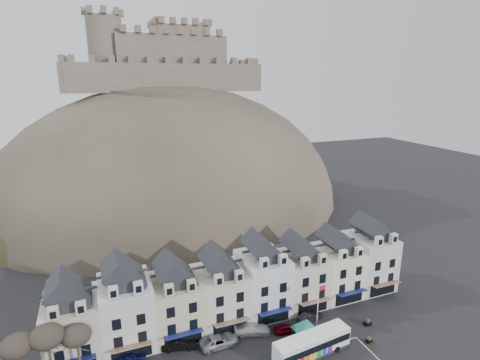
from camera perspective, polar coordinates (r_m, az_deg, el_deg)
name	(u,v)px	position (r m, az deg, el deg)	size (l,w,h in m)	color
townhouse_terrace	(243,283)	(59.06, 0.48, -15.49)	(54.40, 9.35, 11.80)	beige
castle_hill	(177,207)	(107.99, -9.56, -4.05)	(100.00, 76.00, 68.00)	#3A362D
castle	(162,60)	(108.82, -11.75, 17.48)	(50.20, 22.20, 22.00)	#62564A
tree_left_far	(17,346)	(51.49, -30.83, -20.93)	(3.61, 3.61, 8.24)	#3D3126
tree_left_mid	(47,337)	(50.79, -27.34, -20.49)	(3.78, 3.78, 8.64)	#3D3126
tree_left_near	(76,336)	(50.84, -23.66, -20.91)	(3.43, 3.43, 7.84)	#3D3126
bus	(312,344)	(54.58, 10.93, -23.32)	(11.17, 3.69, 3.10)	#262628
bus_shelter	(306,325)	(55.28, 10.06, -20.91)	(6.25, 6.25, 3.98)	black
red_buoy	(335,332)	(58.39, 14.21, -21.56)	(1.50, 1.50, 1.85)	black
flagpole	(318,307)	(56.32, 11.85, -18.38)	(1.16, 0.18, 8.05)	silver
planter_west	(367,322)	(62.32, 18.84, -19.80)	(1.17, 0.76, 1.09)	black
planter_east	(369,340)	(59.23, 19.07, -22.00)	(0.96, 0.63, 0.90)	black
car_navy	(130,356)	(55.43, -16.41, -24.38)	(1.62, 4.03, 1.37)	#0C1040
car_black	(179,343)	(55.93, -9.25, -23.35)	(1.65, 4.74, 1.56)	black
car_silver	(219,341)	(55.80, -3.20, -23.29)	(2.48, 5.29, 1.49)	#919398
car_white	(252,329)	(57.76, 1.84, -21.73)	(2.12, 5.22, 1.51)	#BDBDBD
car_maroon	(287,329)	(58.32, 7.16, -21.56)	(1.55, 3.86, 1.31)	#50040C
car_charcoal	(310,317)	(61.09, 10.62, -19.78)	(1.44, 4.12, 1.36)	black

